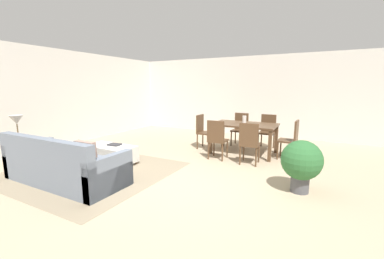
# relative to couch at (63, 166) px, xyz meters

# --- Properties ---
(ground_plane) EXTENTS (10.80, 10.80, 0.00)m
(ground_plane) POSITION_rel_couch_xyz_m (1.84, 0.96, -0.29)
(ground_plane) COLOR tan
(wall_back) EXTENTS (9.00, 0.12, 2.70)m
(wall_back) POSITION_rel_couch_xyz_m (1.84, 5.96, 1.06)
(wall_back) COLOR silver
(wall_back) RESTS_ON ground_plane
(wall_left) EXTENTS (0.12, 11.00, 2.70)m
(wall_left) POSITION_rel_couch_xyz_m (-2.66, 1.46, 1.06)
(wall_left) COLOR silver
(wall_left) RESTS_ON ground_plane
(area_rug) EXTENTS (3.00, 2.80, 0.01)m
(area_rug) POSITION_rel_couch_xyz_m (-0.05, 0.61, -0.29)
(area_rug) COLOR gray
(area_rug) RESTS_ON ground_plane
(couch) EXTENTS (2.29, 0.91, 0.86)m
(couch) POSITION_rel_couch_xyz_m (0.00, 0.00, 0.00)
(couch) COLOR slate
(couch) RESTS_ON ground_plane
(ottoman_table) EXTENTS (1.15, 0.56, 0.40)m
(ottoman_table) POSITION_rel_couch_xyz_m (-0.09, 1.17, -0.06)
(ottoman_table) COLOR silver
(ottoman_table) RESTS_ON ground_plane
(side_table) EXTENTS (0.40, 0.40, 0.58)m
(side_table) POSITION_rel_couch_xyz_m (-1.45, 0.06, 0.17)
(side_table) COLOR olive
(side_table) RESTS_ON ground_plane
(table_lamp) EXTENTS (0.26, 0.26, 0.53)m
(table_lamp) POSITION_rel_couch_xyz_m (-1.45, 0.06, 0.70)
(table_lamp) COLOR brown
(table_lamp) RESTS_ON side_table
(dining_table) EXTENTS (1.56, 0.97, 0.76)m
(dining_table) POSITION_rel_couch_xyz_m (2.24, 3.37, 0.38)
(dining_table) COLOR #513823
(dining_table) RESTS_ON ground_plane
(dining_chair_near_left) EXTENTS (0.41, 0.41, 0.92)m
(dining_chair_near_left) POSITION_rel_couch_xyz_m (1.85, 2.56, 0.23)
(dining_chair_near_left) COLOR #513823
(dining_chair_near_left) RESTS_ON ground_plane
(dining_chair_near_right) EXTENTS (0.42, 0.42, 0.92)m
(dining_chair_near_right) POSITION_rel_couch_xyz_m (2.61, 2.52, 0.23)
(dining_chair_near_right) COLOR #513823
(dining_chair_near_right) RESTS_ON ground_plane
(dining_chair_far_left) EXTENTS (0.41, 0.41, 0.92)m
(dining_chair_far_left) POSITION_rel_couch_xyz_m (1.88, 4.24, 0.23)
(dining_chair_far_left) COLOR #513823
(dining_chair_far_left) RESTS_ON ground_plane
(dining_chair_far_right) EXTENTS (0.41, 0.41, 0.92)m
(dining_chair_far_right) POSITION_rel_couch_xyz_m (2.65, 4.23, 0.23)
(dining_chair_far_right) COLOR #513823
(dining_chair_far_right) RESTS_ON ground_plane
(dining_chair_head_east) EXTENTS (0.42, 0.42, 0.92)m
(dining_chair_head_east) POSITION_rel_couch_xyz_m (3.36, 3.37, 0.23)
(dining_chair_head_east) COLOR #513823
(dining_chair_head_east) RESTS_ON ground_plane
(dining_chair_head_west) EXTENTS (0.40, 0.40, 0.92)m
(dining_chair_head_west) POSITION_rel_couch_xyz_m (1.11, 3.37, 0.23)
(dining_chair_head_west) COLOR #513823
(dining_chair_head_west) RESTS_ON ground_plane
(vase_centerpiece) EXTENTS (0.10, 0.10, 0.20)m
(vase_centerpiece) POSITION_rel_couch_xyz_m (2.25, 3.33, 0.57)
(vase_centerpiece) COLOR silver
(vase_centerpiece) RESTS_ON dining_table
(book_on_ottoman) EXTENTS (0.28, 0.23, 0.03)m
(book_on_ottoman) POSITION_rel_couch_xyz_m (-0.03, 1.24, 0.13)
(book_on_ottoman) COLOR #333338
(book_on_ottoman) RESTS_ON ottoman_table
(potted_plant) EXTENTS (0.63, 0.63, 0.84)m
(potted_plant) POSITION_rel_couch_xyz_m (3.71, 1.53, 0.21)
(potted_plant) COLOR #4C4C51
(potted_plant) RESTS_ON ground_plane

